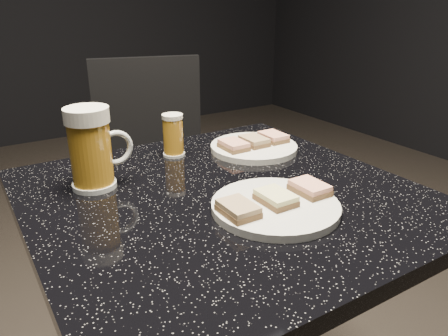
% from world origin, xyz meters
% --- Properties ---
extents(plate_large, '(0.22, 0.22, 0.01)m').
position_xyz_m(plate_large, '(0.04, -0.11, 0.76)').
color(plate_large, silver).
rests_on(plate_large, table).
extents(plate_small, '(0.21, 0.21, 0.01)m').
position_xyz_m(plate_small, '(0.19, 0.17, 0.76)').
color(plate_small, white).
rests_on(plate_small, table).
extents(table, '(0.70, 0.70, 0.75)m').
position_xyz_m(table, '(0.00, 0.00, 0.51)').
color(table, black).
rests_on(table, floor).
extents(beer_mug, '(0.12, 0.08, 0.16)m').
position_xyz_m(beer_mug, '(-0.20, 0.16, 0.83)').
color(beer_mug, white).
rests_on(beer_mug, table).
extents(beer_tumbler, '(0.05, 0.05, 0.10)m').
position_xyz_m(beer_tumbler, '(0.01, 0.24, 0.80)').
color(beer_tumbler, silver).
rests_on(beer_tumbler, table).
extents(chair, '(0.52, 0.52, 0.88)m').
position_xyz_m(chair, '(0.21, 0.84, 0.50)').
color(chair, black).
rests_on(chair, floor).
extents(canapes_on_plate_large, '(0.21, 0.07, 0.02)m').
position_xyz_m(canapes_on_plate_large, '(0.04, -0.11, 0.77)').
color(canapes_on_plate_large, '#4C3521').
rests_on(canapes_on_plate_large, plate_large).
extents(canapes_on_plate_small, '(0.17, 0.07, 0.02)m').
position_xyz_m(canapes_on_plate_small, '(0.19, 0.17, 0.77)').
color(canapes_on_plate_small, '#4C3521').
rests_on(canapes_on_plate_small, plate_small).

